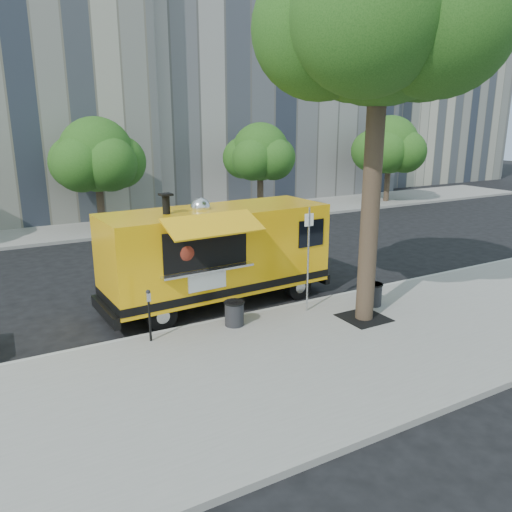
{
  "coord_description": "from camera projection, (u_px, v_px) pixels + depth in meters",
  "views": [
    {
      "loc": [
        -6.3,
        -12.55,
        5.42
      ],
      "look_at": [
        0.75,
        0.0,
        1.51
      ],
      "focal_mm": 35.0,
      "sensor_mm": 36.0,
      "label": 1
    }
  ],
  "objects": [
    {
      "name": "ground",
      "position": [
        234.0,
        308.0,
        14.96
      ],
      "size": [
        120.0,
        120.0,
        0.0
      ],
      "primitive_type": "plane",
      "color": "black",
      "rests_on": "ground"
    },
    {
      "name": "sidewalk",
      "position": [
        312.0,
        359.0,
        11.57
      ],
      "size": [
        60.0,
        6.0,
        0.15
      ],
      "primitive_type": "cube",
      "color": "gray",
      "rests_on": "ground"
    },
    {
      "name": "curb",
      "position": [
        249.0,
        316.0,
        14.15
      ],
      "size": [
        60.0,
        0.14,
        0.16
      ],
      "primitive_type": "cube",
      "color": "#999993",
      "rests_on": "ground"
    },
    {
      "name": "far_sidewalk",
      "position": [
        118.0,
        226.0,
        26.3
      ],
      "size": [
        60.0,
        5.0,
        0.15
      ],
      "primitive_type": "cube",
      "color": "gray",
      "rests_on": "ground"
    },
    {
      "name": "building_mid",
      "position": [
        237.0,
        58.0,
        37.36
      ],
      "size": [
        20.0,
        14.0,
        20.0
      ],
      "primitive_type": "cube",
      "color": "gray",
      "rests_on": "ground"
    },
    {
      "name": "building_right",
      "position": [
        401.0,
        93.0,
        47.24
      ],
      "size": [
        16.0,
        12.0,
        16.0
      ],
      "primitive_type": "cube",
      "color": "#AEA891",
      "rests_on": "ground"
    },
    {
      "name": "street_tree",
      "position": [
        383.0,
        7.0,
        11.73
      ],
      "size": [
        4.68,
        4.68,
        10.27
      ],
      "color": "#33261C",
      "rests_on": "sidewalk"
    },
    {
      "name": "tree_well",
      "position": [
        364.0,
        318.0,
        13.79
      ],
      "size": [
        1.2,
        1.2,
        0.02
      ],
      "primitive_type": "cube",
      "color": "black",
      "rests_on": "sidewalk"
    },
    {
      "name": "far_tree_b",
      "position": [
        96.0,
        155.0,
        24.17
      ],
      "size": [
        3.6,
        3.6,
        5.5
      ],
      "color": "#33261C",
      "rests_on": "far_sidewalk"
    },
    {
      "name": "far_tree_c",
      "position": [
        260.0,
        152.0,
        28.2
      ],
      "size": [
        3.24,
        3.24,
        5.21
      ],
      "color": "#33261C",
      "rests_on": "far_sidewalk"
    },
    {
      "name": "far_tree_d",
      "position": [
        390.0,
        145.0,
        33.05
      ],
      "size": [
        3.78,
        3.78,
        5.64
      ],
      "color": "#33261C",
      "rests_on": "far_sidewalk"
    },
    {
      "name": "sign_post",
      "position": [
        308.0,
        253.0,
        13.9
      ],
      "size": [
        0.28,
        0.06,
        3.0
      ],
      "color": "silver",
      "rests_on": "sidewalk"
    },
    {
      "name": "parking_meter",
      "position": [
        149.0,
        309.0,
        12.14
      ],
      "size": [
        0.11,
        0.11,
        1.33
      ],
      "color": "black",
      "rests_on": "sidewalk"
    },
    {
      "name": "food_truck",
      "position": [
        217.0,
        252.0,
        14.83
      ],
      "size": [
        7.15,
        3.53,
        3.48
      ],
      "rotation": [
        0.0,
        0.0,
        0.05
      ],
      "color": "#F5AF0C",
      "rests_on": "ground"
    },
    {
      "name": "trash_bin_left",
      "position": [
        234.0,
        313.0,
        13.23
      ],
      "size": [
        0.55,
        0.55,
        0.66
      ],
      "color": "black",
      "rests_on": "sidewalk"
    },
    {
      "name": "trash_bin_right",
      "position": [
        373.0,
        294.0,
        14.67
      ],
      "size": [
        0.56,
        0.56,
        0.67
      ],
      "color": "black",
      "rests_on": "sidewalk"
    }
  ]
}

